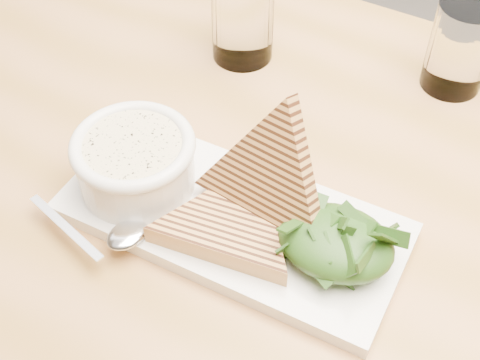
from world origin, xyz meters
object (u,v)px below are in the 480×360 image
at_px(table_top, 219,209).
at_px(glass_near, 243,16).
at_px(soup_bowl, 136,166).
at_px(platter, 232,220).
at_px(glass_far, 460,47).

bearing_deg(table_top, glass_near, 107.04).
bearing_deg(glass_near, soup_bowl, -91.46).
xyz_separation_m(platter, glass_near, (-0.10, 0.27, 0.05)).
relative_size(table_top, platter, 3.65).
bearing_deg(glass_far, platter, -117.04).
xyz_separation_m(platter, soup_bowl, (-0.11, 0.00, 0.03)).
xyz_separation_m(table_top, platter, (0.03, -0.03, 0.03)).
xyz_separation_m(platter, glass_far, (0.16, 0.32, 0.05)).
bearing_deg(platter, glass_far, 62.96).
height_order(glass_near, glass_far, glass_near).
height_order(table_top, platter, platter).
relative_size(glass_near, glass_far, 1.06).
relative_size(soup_bowl, glass_far, 1.06).
xyz_separation_m(table_top, glass_near, (-0.07, 0.24, 0.08)).
relative_size(platter, glass_near, 2.91).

